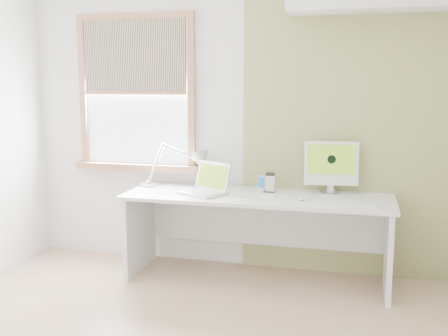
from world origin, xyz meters
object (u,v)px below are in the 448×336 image
(imac, at_px, (331,164))
(desk, at_px, (259,216))
(external_drive, at_px, (270,182))
(laptop, at_px, (206,186))
(desk_lamp, at_px, (191,164))

(imac, bearing_deg, desk, -164.10)
(external_drive, bearing_deg, laptop, -157.32)
(desk_lamp, relative_size, imac, 1.56)
(desk, bearing_deg, laptop, -167.66)
(laptop, bearing_deg, imac, 14.40)
(desk, bearing_deg, imac, 15.90)
(desk, height_order, laptop, laptop)
(desk_lamp, bearing_deg, external_drive, -3.02)
(external_drive, bearing_deg, imac, 5.43)
(desk_lamp, xyz_separation_m, laptop, (0.21, -0.25, -0.14))
(desk_lamp, xyz_separation_m, external_drive, (0.72, -0.04, -0.13))
(laptop, bearing_deg, external_drive, 22.68)
(laptop, xyz_separation_m, imac, (1.00, 0.26, 0.18))
(desk, xyz_separation_m, external_drive, (0.08, 0.12, 0.27))
(imac, bearing_deg, laptop, -165.60)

